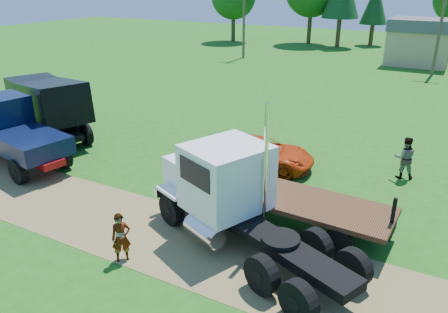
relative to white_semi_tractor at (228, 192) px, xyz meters
The scene contains 11 objects.
ground 2.86m from the white_semi_tractor, 149.30° to the right, with size 140.00×140.00×0.00m, color #1C5A13.
dirt_track 2.86m from the white_semi_tractor, 149.30° to the right, with size 120.00×4.20×0.01m, color olive.
white_semi_tractor is the anchor object (origin of this frame).
black_dump_truck 14.79m from the white_semi_tractor, 162.86° to the left, with size 8.52×5.30×3.66m.
navy_truck 12.87m from the white_semi_tractor, behind, with size 7.51×3.82×3.19m.
orange_pickup 6.41m from the white_semi_tractor, 103.41° to the left, with size 2.40×5.20×1.44m, color red.
flatbed_trailer 2.47m from the white_semi_tractor, 52.96° to the left, with size 8.09×2.79×2.05m.
spectator_a 3.88m from the white_semi_tractor, 127.54° to the right, with size 0.62×0.41×1.71m, color #999999.
spectator_b 9.52m from the white_semi_tractor, 59.27° to the left, with size 0.97×0.76×2.00m, color #999999.
tan_shed 38.89m from the white_semi_tractor, 87.00° to the left, with size 6.20×5.40×4.70m.
utility_poles 34.21m from the white_semi_tractor, 83.19° to the left, with size 42.20×0.28×9.00m.
Camera 1 is at (8.32, -10.81, 8.66)m, focal length 35.00 mm.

